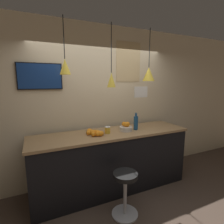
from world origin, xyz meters
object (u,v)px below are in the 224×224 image
bar_stool (125,187)px  mounted_tv (40,76)px  spread_jar (108,130)px  fruit_bowl (126,127)px  juice_bottle (136,123)px

bar_stool → mounted_tv: mounted_tv is taller
bar_stool → spread_jar: spread_jar is taller
bar_stool → spread_jar: bearing=89.4°
fruit_bowl → mounted_tv: mounted_tv is taller
juice_bottle → spread_jar: (-0.55, -0.00, -0.07)m
spread_jar → mounted_tv: bearing=155.3°
fruit_bowl → juice_bottle: bearing=-1.5°
juice_bottle → mounted_tv: 1.78m
juice_bottle → mounted_tv: (-1.52, 0.45, 0.81)m
fruit_bowl → juice_bottle: (0.20, -0.01, 0.06)m
bar_stool → fruit_bowl: bearing=61.2°
spread_jar → mounted_tv: (-0.97, 0.45, 0.88)m
fruit_bowl → mounted_tv: bearing=161.6°
juice_bottle → bar_stool: bearing=-130.8°
spread_jar → mounted_tv: 1.38m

